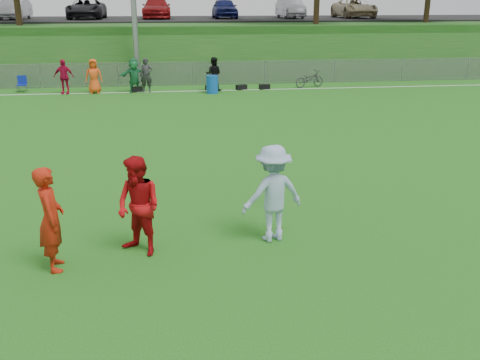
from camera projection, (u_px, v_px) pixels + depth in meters
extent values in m
plane|color=#156515|center=(240.00, 239.00, 10.55)|extent=(120.00, 120.00, 0.00)
cube|color=white|center=(195.00, 91.00, 27.45)|extent=(60.00, 0.10, 0.01)
cube|color=gray|center=(193.00, 74.00, 29.13)|extent=(58.00, 0.02, 1.20)
cube|color=gray|center=(192.00, 62.00, 28.92)|extent=(58.00, 0.04, 0.04)
cube|color=#174914|center=(185.00, 42.00, 39.17)|extent=(120.00, 18.00, 3.00)
cube|color=black|center=(184.00, 19.00, 40.55)|extent=(120.00, 12.00, 0.10)
imported|color=gray|center=(14.00, 9.00, 37.89)|extent=(1.52, 4.37, 1.44)
imported|color=black|center=(87.00, 9.00, 38.51)|extent=(2.39, 5.18, 1.44)
imported|color=maroon|center=(157.00, 9.00, 39.12)|extent=(2.02, 4.96, 1.44)
imported|color=#121851|center=(224.00, 8.00, 39.73)|extent=(1.70, 4.23, 1.44)
imported|color=gray|center=(290.00, 8.00, 40.34)|extent=(1.52, 4.37, 1.44)
imported|color=tan|center=(354.00, 8.00, 40.96)|extent=(2.39, 5.18, 1.44)
imported|color=#B40C34|center=(64.00, 77.00, 26.38)|extent=(1.04, 0.54, 1.69)
imported|color=#F04E16|center=(94.00, 76.00, 26.56)|extent=(0.85, 0.57, 1.69)
imported|color=#207B44|center=(134.00, 75.00, 26.80)|extent=(1.65, 0.97, 1.69)
imported|color=#2C2C2E|center=(146.00, 75.00, 26.88)|extent=(0.64, 0.44, 1.69)
imported|color=black|center=(214.00, 74.00, 27.29)|extent=(0.96, 0.83, 1.69)
cube|color=black|center=(137.00, 89.00, 27.14)|extent=(0.60, 0.41, 0.26)
cube|color=black|center=(211.00, 88.00, 27.60)|extent=(0.62, 0.47, 0.26)
cube|color=black|center=(241.00, 87.00, 27.80)|extent=(0.61, 0.44, 0.26)
cube|color=black|center=(264.00, 87.00, 27.95)|extent=(0.57, 0.33, 0.26)
imported|color=#AF1D0C|center=(51.00, 219.00, 9.11)|extent=(0.56, 0.75, 1.86)
imported|color=#AF0C10|center=(139.00, 207.00, 9.66)|extent=(1.14, 1.12, 1.85)
imported|color=#95AECE|center=(273.00, 194.00, 10.23)|extent=(1.38, 1.01, 1.91)
cylinder|color=silver|center=(286.00, 161.00, 11.67)|extent=(0.25, 0.25, 0.02)
cylinder|color=#1050B1|center=(212.00, 84.00, 26.68)|extent=(0.78, 0.78, 0.88)
cube|color=#0D2092|center=(22.00, 85.00, 27.02)|extent=(0.46, 0.46, 0.04)
cube|color=#0D2092|center=(22.00, 80.00, 27.15)|extent=(0.45, 0.05, 0.45)
imported|color=#2C2C2E|center=(309.00, 79.00, 28.45)|extent=(1.81, 1.14, 0.90)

